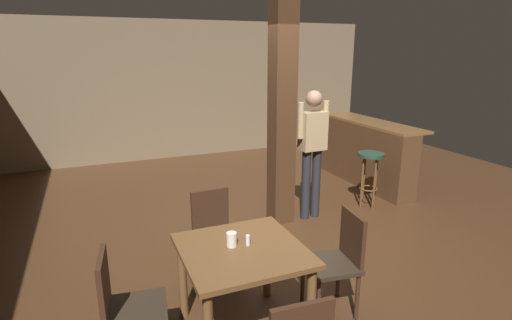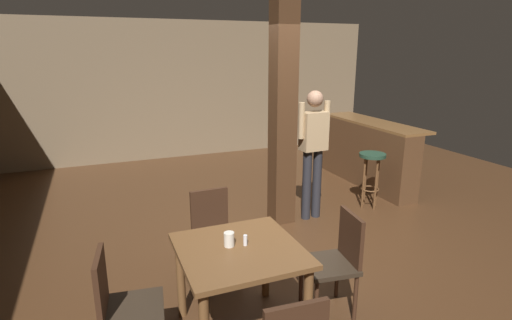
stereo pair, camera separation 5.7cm
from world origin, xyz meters
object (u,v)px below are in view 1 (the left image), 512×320
(salt_shaker, at_px, (248,240))
(standing_person, at_px, (312,146))
(dining_table, at_px, (242,263))
(bar_counter, at_px, (364,152))
(chair_east, at_px, (339,257))
(bar_stool_near, at_px, (370,166))
(chair_north, at_px, (214,231))
(chair_west, at_px, (124,305))
(napkin_cup, at_px, (232,239))

(salt_shaker, xyz_separation_m, standing_person, (1.62, 1.79, 0.21))
(dining_table, relative_size, bar_counter, 0.43)
(chair_east, height_order, bar_stool_near, chair_east)
(chair_north, height_order, bar_counter, bar_counter)
(chair_east, distance_m, chair_north, 1.22)
(dining_table, distance_m, chair_west, 0.89)
(napkin_cup, bearing_deg, chair_east, -6.10)
(chair_north, bearing_deg, dining_table, -92.28)
(chair_west, bearing_deg, bar_counter, 33.63)
(dining_table, bearing_deg, chair_west, -178.63)
(chair_north, distance_m, salt_shaker, 0.88)
(chair_east, distance_m, bar_counter, 3.64)
(standing_person, xyz_separation_m, bar_stool_near, (0.98, 0.02, -0.40))
(chair_east, bearing_deg, salt_shaker, 175.55)
(chair_north, xyz_separation_m, napkin_cup, (-0.10, -0.79, 0.30))
(bar_stool_near, bearing_deg, napkin_cup, -146.91)
(chair_west, bearing_deg, salt_shaker, 2.76)
(standing_person, height_order, bar_stool_near, standing_person)
(chair_west, height_order, bar_stool_near, chair_west)
(dining_table, height_order, chair_west, chair_west)
(chair_east, xyz_separation_m, chair_west, (-1.75, 0.02, 0.00))
(chair_west, height_order, chair_north, same)
(chair_north, bearing_deg, bar_stool_near, 20.47)
(chair_west, xyz_separation_m, standing_person, (2.56, 1.83, 0.50))
(salt_shaker, bearing_deg, chair_north, 91.58)
(bar_counter, bearing_deg, standing_person, -149.77)
(chair_north, xyz_separation_m, bar_stool_near, (2.62, 0.98, 0.10))
(chair_east, height_order, standing_person, standing_person)
(chair_north, distance_m, bar_counter, 3.71)
(chair_east, bearing_deg, bar_stool_near, 46.25)
(salt_shaker, distance_m, bar_stool_near, 3.17)
(chair_north, distance_m, napkin_cup, 0.85)
(dining_table, xyz_separation_m, standing_person, (1.67, 1.81, 0.38))
(napkin_cup, bearing_deg, chair_north, 83.06)
(chair_north, xyz_separation_m, bar_counter, (3.20, 1.87, 0.04))
(dining_table, bearing_deg, napkin_cup, 135.91)
(bar_stool_near, bearing_deg, chair_north, -159.53)
(napkin_cup, height_order, bar_counter, bar_counter)
(standing_person, distance_m, bar_stool_near, 1.06)
(standing_person, bearing_deg, chair_west, -144.42)
(chair_west, distance_m, chair_north, 1.27)
(salt_shaker, bearing_deg, chair_east, -4.45)
(dining_table, distance_m, standing_person, 2.49)
(chair_east, bearing_deg, chair_north, 133.00)
(dining_table, relative_size, napkin_cup, 8.20)
(napkin_cup, xyz_separation_m, bar_counter, (3.30, 2.66, -0.26))
(chair_north, bearing_deg, napkin_cup, -96.94)
(chair_east, height_order, bar_counter, bar_counter)
(chair_north, bearing_deg, bar_counter, 30.24)
(chair_east, bearing_deg, bar_counter, 49.31)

